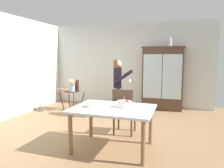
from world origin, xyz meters
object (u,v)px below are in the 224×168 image
ceramic_vase (170,42)px  dining_table (113,113)px  serving_bowl (89,105)px  dining_chair_far_side (124,108)px  adult_person (118,82)px  high_chair_with_toddler (72,89)px  birthday_cake (124,104)px  china_cabinet (162,78)px

ceramic_vase → dining_table: 3.53m
serving_bowl → dining_chair_far_side: bearing=62.4°
ceramic_vase → dining_table: size_ratio=0.19×
adult_person → serving_bowl: bearing=168.9°
high_chair_with_toddler → dining_table: 2.96m
birthday_cake → dining_chair_far_side: dining_chair_far_side is taller
ceramic_vase → serving_bowl: bearing=-110.3°
adult_person → dining_table: (0.44, -1.87, -0.32)m
dining_table → serving_bowl: bearing=-168.4°
ceramic_vase → high_chair_with_toddler: (-2.77, -0.96, -1.38)m
china_cabinet → high_chair_with_toddler: bearing=-159.8°
ceramic_vase → dining_chair_far_side: ceramic_vase is taller
dining_chair_far_side → birthday_cake: bearing=104.7°
adult_person → high_chair_with_toddler: bearing=66.4°
ceramic_vase → dining_chair_far_side: size_ratio=0.28×
dining_table → birthday_cake: birthday_cake is taller
adult_person → dining_chair_far_side: 1.30m
dining_table → dining_chair_far_side: (0.01, 0.72, -0.09)m
china_cabinet → birthday_cake: (-0.43, -3.05, -0.17)m
dining_table → birthday_cake: size_ratio=4.96×
dining_table → dining_chair_far_side: 0.73m
ceramic_vase → birthday_cake: ceramic_vase is taller
birthday_cake → dining_chair_far_side: size_ratio=0.29×
high_chair_with_toddler → dining_table: bearing=-19.9°
high_chair_with_toddler → birthday_cake: size_ratio=3.39×
high_chair_with_toddler → dining_chair_far_side: dining_chair_far_side is taller
ceramic_vase → birthday_cake: bearing=-101.2°
adult_person → birthday_cake: adult_person is taller
birthday_cake → serving_bowl: bearing=-162.9°
ceramic_vase → birthday_cake: size_ratio=0.96×
china_cabinet → birthday_cake: size_ratio=6.85×
high_chair_with_toddler → dining_chair_far_side: bearing=-8.5°
dining_chair_far_side → serving_bowl: bearing=62.0°
dining_table → dining_chair_far_side: dining_chair_far_side is taller
high_chair_with_toddler → serving_bowl: 2.77m
adult_person → dining_chair_far_side: size_ratio=1.59×
china_cabinet → dining_chair_far_side: (-0.60, -2.43, -0.41)m
serving_bowl → high_chair_with_toddler: bearing=124.6°
serving_bowl → dining_table: bearing=11.6°
dining_table → adult_person: bearing=103.2°
dining_chair_far_side → china_cabinet: bearing=-104.2°
adult_person → china_cabinet: bearing=-51.0°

